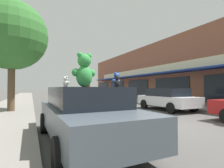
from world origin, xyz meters
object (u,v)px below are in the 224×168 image
Objects in this scene: teddy_bear_giant at (84,71)px; street_tree at (12,36)px; teddy_bear_black at (117,81)px; teddy_bear_red at (87,84)px; parked_car_far_center at (167,98)px; teddy_bear_white at (66,82)px; plush_art_car at (84,113)px; teddy_bear_blue at (116,80)px; teddy_bear_brown at (88,83)px.

street_tree reaches higher than teddy_bear_giant.
teddy_bear_black is (0.40, -1.31, -0.35)m from teddy_bear_giant.
teddy_bear_red reaches higher than parked_car_far_center.
teddy_bear_white is (-0.43, 0.54, -0.32)m from teddy_bear_giant.
teddy_bear_white is at bearing -61.52° from teddy_bear_giant.
plush_art_car is 7.92m from street_tree.
plush_art_car is 1.32m from teddy_bear_red.
street_tree reaches higher than teddy_bear_blue.
teddy_bear_giant is 1.15m from teddy_bear_blue.
plush_art_car is 1.16× the size of parked_car_far_center.
teddy_bear_white is 1.15× the size of teddy_bear_brown.
teddy_bear_red is (0.72, 0.15, -0.06)m from teddy_bear_white.
teddy_bear_brown reaches higher than teddy_bear_black.
plush_art_car is 17.26× the size of teddy_bear_black.
teddy_bear_white is 0.08× the size of parked_car_far_center.
teddy_bear_giant is 0.76m from teddy_bear_white.
teddy_bear_red is 6.87m from street_tree.
teddy_bear_red is 0.03× the size of street_tree.
teddy_bear_black is 0.07× the size of parked_car_far_center.
teddy_bear_red is (0.30, 0.69, -0.38)m from teddy_bear_giant.
plush_art_car is 4.80× the size of teddy_bear_giant.
street_tree reaches higher than teddy_bear_black.
parked_car_far_center is (7.04, 3.35, -0.86)m from teddy_bear_white.
parked_car_far_center is 10.02m from street_tree.
teddy_bear_red is at bearing -103.37° from teddy_bear_black.
teddy_bear_blue is at bearing -131.02° from teddy_bear_black.
teddy_bear_blue reaches higher than teddy_bear_white.
street_tree is at bearing -104.58° from teddy_bear_brown.
teddy_bear_giant reaches higher than teddy_bear_blue.
teddy_bear_brown is at bearing -105.87° from teddy_bear_black.
teddy_bear_giant reaches higher than teddy_bear_white.
teddy_bear_brown is 1.05× the size of teddy_bear_black.
plush_art_car is 1.21m from teddy_bear_giant.
teddy_bear_white is at bearing 18.27° from teddy_bear_red.
teddy_bear_giant is at bearing -89.32° from teddy_bear_black.
teddy_bear_brown is at bearing -116.06° from teddy_bear_red.
teddy_bear_giant is (0.08, 0.30, 1.17)m from plush_art_car.
teddy_bear_white is at bearing -154.57° from parked_car_far_center.
teddy_bear_white reaches higher than parked_car_far_center.
teddy_bear_giant reaches higher than plush_art_car.
teddy_bear_white is at bearing 111.38° from plush_art_car.
parked_car_far_center is at bearing -15.25° from street_tree.
teddy_bear_black is at bearing 41.48° from teddy_bear_blue.
teddy_bear_blue is at bearing 110.84° from teddy_bear_giant.
street_tree is (-1.96, 5.80, 2.77)m from teddy_bear_white.
street_tree is (-2.95, 7.30, 2.75)m from teddy_bear_blue.
teddy_bear_blue is 1.67m from teddy_bear_red.
street_tree is at bearing -91.89° from teddy_bear_blue.
street_tree is (-2.77, 5.53, 2.79)m from teddy_bear_brown.
teddy_bear_black is at bearing 49.31° from teddy_bear_brown.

